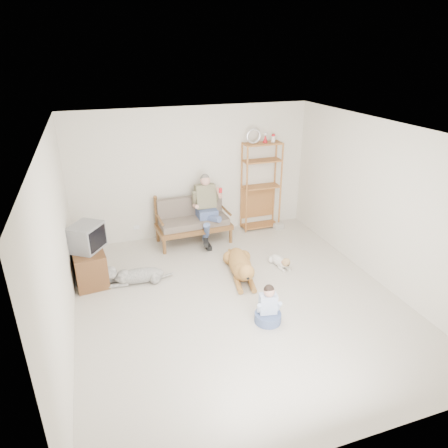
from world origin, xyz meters
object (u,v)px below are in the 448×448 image
object	(u,v)px
loveseat	(193,219)
golden_retriever	(241,266)
etagere	(261,186)
tv_stand	(89,265)

from	to	relation	value
loveseat	golden_retriever	bearing A→B (deg)	-77.32
etagere	golden_retriever	size ratio (longest dim) A/B	1.42
tv_stand	golden_retriever	world-z (taller)	tv_stand
tv_stand	golden_retriever	distance (m)	2.64
etagere	tv_stand	size ratio (longest dim) A/B	2.36
loveseat	tv_stand	distance (m)	2.31
etagere	tv_stand	world-z (taller)	etagere
etagere	golden_retriever	bearing A→B (deg)	-121.92
loveseat	etagere	world-z (taller)	etagere
tv_stand	loveseat	bearing A→B (deg)	18.52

